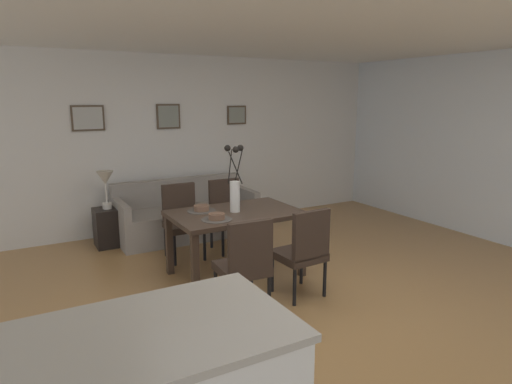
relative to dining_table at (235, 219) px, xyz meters
name	(u,v)px	position (x,y,z in m)	size (l,w,h in m)	color
ground_plane	(290,308)	(0.07, -1.01, -0.65)	(9.00, 9.00, 0.00)	#A87A47
back_wall_panel	(173,143)	(0.07, 2.24, 0.65)	(9.00, 0.10, 2.60)	silver
side_window_wall	(498,148)	(3.72, -0.61, 0.65)	(0.10, 6.30, 2.60)	white
ceiling_panel	(270,23)	(0.07, -0.61, 1.99)	(9.00, 7.20, 0.08)	white
dining_table	(235,219)	(0.00, 0.00, 0.00)	(1.40, 0.91, 0.74)	#3D2D23
dining_chair_near_left	(245,262)	(-0.34, -0.89, -0.14)	(0.46, 0.46, 0.92)	#33261E
dining_chair_near_right	(182,217)	(-0.31, 0.86, -0.14)	(0.45, 0.45, 0.92)	#33261E
dining_chair_far_left	(304,249)	(0.33, -0.85, -0.14)	(0.46, 0.46, 0.92)	#33261E
dining_chair_far_right	(228,211)	(0.32, 0.87, -0.14)	(0.45, 0.45, 0.92)	#33261E
centerpiece_vase	(235,187)	(0.00, 0.00, 0.37)	(0.21, 0.23, 0.73)	white
placemat_near_left	(217,219)	(-0.31, -0.20, 0.09)	(0.32, 0.32, 0.01)	#4C4742
bowl_near_left	(217,216)	(-0.31, -0.20, 0.13)	(0.17, 0.17, 0.07)	brown
placemat_near_right	(202,211)	(-0.31, 0.20, 0.09)	(0.32, 0.32, 0.01)	#4C4742
bowl_near_right	(201,208)	(-0.31, 0.20, 0.13)	(0.17, 0.17, 0.07)	brown
sofa	(186,217)	(0.04, 1.69, -0.37)	(1.97, 0.84, 0.80)	gray
side_table	(109,227)	(-1.04, 1.74, -0.39)	(0.36, 0.36, 0.52)	black
table_lamp	(105,181)	(-1.04, 1.74, 0.24)	(0.22, 0.22, 0.51)	beige
framed_picture_left	(88,118)	(-1.13, 2.17, 1.05)	(0.43, 0.03, 0.35)	#473828
framed_picture_center	(168,116)	(0.00, 2.17, 1.05)	(0.36, 0.03, 0.37)	#473828
framed_picture_right	(237,115)	(1.13, 2.17, 1.05)	(0.33, 0.03, 0.29)	#473828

